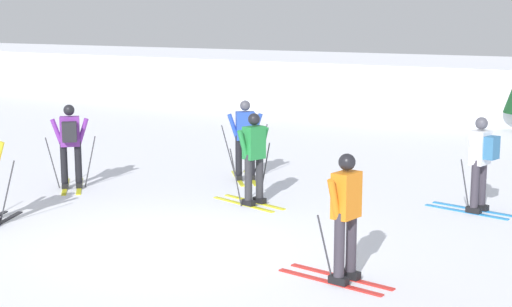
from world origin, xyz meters
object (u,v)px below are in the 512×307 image
at_px(skier_white, 481,160).
at_px(skier_green, 254,156).
at_px(skier_purple, 70,142).
at_px(skier_orange, 345,214).
at_px(skier_blue, 245,138).

bearing_deg(skier_white, skier_green, -153.92).
bearing_deg(skier_purple, skier_green, 13.53).
relative_size(skier_white, skier_orange, 1.00).
distance_m(skier_white, skier_orange, 4.63).
relative_size(skier_white, skier_green, 1.00).
xyz_separation_m(skier_white, skier_orange, (-0.24, -4.62, -0.04)).
bearing_deg(skier_green, skier_purple, -166.47).
distance_m(skier_orange, skier_green, 4.42).
distance_m(skier_purple, skier_green, 3.95).
bearing_deg(skier_green, skier_blue, 129.03).
relative_size(skier_white, skier_purple, 1.00).
distance_m(skier_green, skier_blue, 2.26).
relative_size(skier_orange, skier_green, 1.00).
bearing_deg(skier_purple, skier_white, 19.88).
bearing_deg(skier_blue, skier_purple, -132.03).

